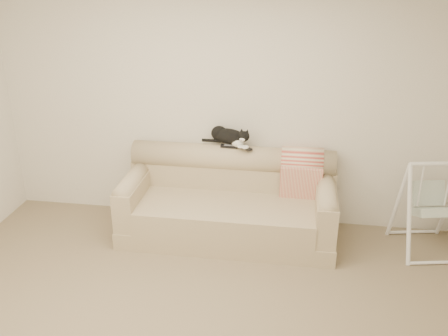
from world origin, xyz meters
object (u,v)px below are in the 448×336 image
baby_swing (430,206)px  tuxedo_cat (229,136)px  sofa (229,203)px  remote_b (246,148)px  remote_a (229,146)px

baby_swing → tuxedo_cat: bearing=172.5°
sofa → baby_swing: baby_swing is taller
sofa → baby_swing: (2.00, -0.01, 0.13)m
sofa → remote_b: 0.61m
remote_a → remote_b: 0.17m
remote_a → baby_swing: bearing=-6.3°
tuxedo_cat → baby_swing: (2.04, -0.27, -0.52)m
sofa → remote_b: (0.14, 0.20, 0.56)m
remote_b → baby_swing: (1.86, -0.20, -0.43)m
remote_a → remote_b: bearing=-6.2°
sofa → baby_swing: size_ratio=2.29×
sofa → remote_a: size_ratio=12.07×
sofa → tuxedo_cat: size_ratio=4.11×
remote_b → baby_swing: size_ratio=0.16×
tuxedo_cat → baby_swing: tuxedo_cat is taller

